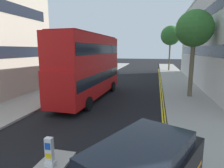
% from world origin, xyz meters
% --- Properties ---
extents(sidewalk_right, '(4.00, 80.00, 0.14)m').
position_xyz_m(sidewalk_right, '(6.50, 16.00, 0.07)').
color(sidewalk_right, '#9E9991').
rests_on(sidewalk_right, ground).
extents(sidewalk_left, '(4.00, 80.00, 0.14)m').
position_xyz_m(sidewalk_left, '(-6.50, 16.00, 0.07)').
color(sidewalk_left, '#9E9991').
rests_on(sidewalk_left, ground).
extents(kerb_line_outer, '(0.10, 56.00, 0.01)m').
position_xyz_m(kerb_line_outer, '(4.40, 14.00, 0.00)').
color(kerb_line_outer, yellow).
rests_on(kerb_line_outer, ground).
extents(kerb_line_inner, '(0.10, 56.00, 0.01)m').
position_xyz_m(kerb_line_inner, '(4.24, 14.00, 0.00)').
color(kerb_line_inner, yellow).
rests_on(kerb_line_inner, ground).
extents(traffic_island, '(1.10, 2.20, 0.10)m').
position_xyz_m(traffic_island, '(0.00, 3.02, 0.05)').
color(traffic_island, '#9E9991').
rests_on(traffic_island, ground).
extents(keep_left_bollard, '(0.36, 0.28, 1.11)m').
position_xyz_m(keep_left_bollard, '(0.00, 3.02, 0.61)').
color(keep_left_bollard, silver).
rests_on(keep_left_bollard, traffic_island).
extents(double_decker_bus_away, '(3.10, 10.89, 5.64)m').
position_xyz_m(double_decker_bus_away, '(-2.06, 13.11, 3.03)').
color(double_decker_bus_away, red).
rests_on(double_decker_bus_away, ground).
extents(street_tree_near, '(3.16, 3.16, 7.60)m').
position_xyz_m(street_tree_near, '(6.79, 15.46, 6.08)').
color(street_tree_near, '#6B6047').
rests_on(street_tree_near, sidewalk_right).
extents(street_tree_mid, '(3.86, 3.86, 8.93)m').
position_xyz_m(street_tree_mid, '(6.25, 37.97, 7.10)').
color(street_tree_mid, '#6B6047').
rests_on(street_tree_mid, sidewalk_right).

